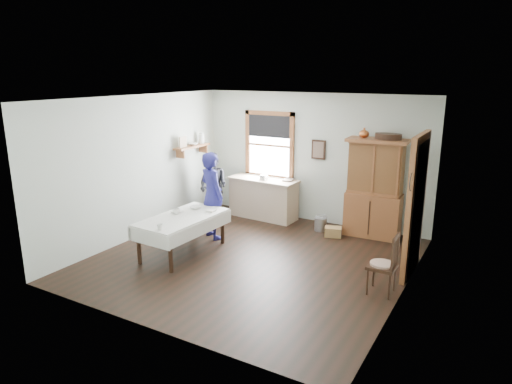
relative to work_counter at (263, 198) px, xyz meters
The scene contains 20 objects.
room 2.52m from the work_counter, 65.75° to the right, with size 5.01×5.01×2.70m.
window 1.24m from the work_counter, 96.50° to the left, with size 1.18×0.07×1.48m.
doorway 3.72m from the work_counter, 20.64° to the right, with size 0.09×1.14×2.22m.
wall_shelf 1.91m from the work_counter, 156.93° to the right, with size 0.24×1.00×0.44m.
framed_picture 1.61m from the work_counter, 16.17° to the left, with size 0.30×0.04×0.40m, color black.
rug_beater 4.08m from the work_counter, 28.30° to the right, with size 0.27×0.27×0.01m, color black.
work_counter is the anchor object (origin of this frame).
china_hutch 2.45m from the work_counter, ahead, with size 1.12×0.53×1.90m, color #9A5B2F.
dining_table 2.50m from the work_counter, 95.54° to the right, with size 0.89×1.69×0.67m, color silver.
spindle_chair 3.91m from the work_counter, 35.28° to the right, with size 0.42×0.42×0.91m, color black.
pail 1.46m from the work_counter, ahead, with size 0.25×0.25×0.27m, color gray.
wicker_basket 1.83m from the work_counter, 12.29° to the right, with size 0.32×0.22×0.19m, color olive.
woman_blue 1.63m from the work_counter, 98.97° to the right, with size 0.56×0.37×1.55m, color navy.
figure_dark 1.11m from the work_counter, 151.43° to the right, with size 0.65×0.50×1.33m, color black.
table_cup_a 2.49m from the work_counter, 99.53° to the right, with size 0.13×0.13×0.10m, color white.
table_cup_b 3.22m from the work_counter, 91.90° to the right, with size 0.10×0.10×0.09m, color white.
table_bowl 2.05m from the work_counter, 99.04° to the right, with size 0.22×0.22×0.05m, color white.
counter_book 0.63m from the work_counter, 15.58° to the left, with size 0.17×0.24×0.02m, color brown.
counter_bowl 0.47m from the work_counter, 21.25° to the right, with size 0.18×0.18×0.06m, color white.
shelf_bowl 1.92m from the work_counter, 157.35° to the right, with size 0.22×0.22×0.05m, color white.
Camera 1 is at (3.65, -6.25, 3.11)m, focal length 32.00 mm.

